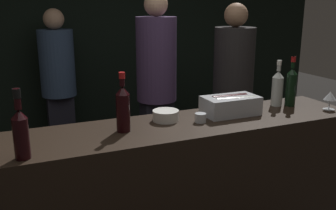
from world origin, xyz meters
The scene contains 13 objects.
wall_back_chalkboard centered at (0.00, 2.72, 1.40)m, with size 6.40×0.06×2.80m.
bar_counter centered at (0.00, 0.27, 0.49)m, with size 2.54×0.54×0.98m.
ice_bin_with_bottles centered at (0.46, 0.32, 1.04)m, with size 0.37×0.21×0.13m.
bowl_white centered at (0.01, 0.36, 1.01)m, with size 0.16×0.16×0.07m.
wine_glass centered at (1.15, 0.15, 1.07)m, with size 0.09×0.09×0.13m.
candle_votive centered at (0.20, 0.25, 1.01)m, with size 0.07×0.07×0.06m.
red_wine_bottle_tall centered at (-0.29, 0.27, 1.12)m, with size 0.08×0.08×0.34m.
white_wine_bottle centered at (0.89, 0.38, 1.11)m, with size 0.08×0.08×0.33m.
red_wine_bottle_black_foil centered at (-0.84, 0.08, 1.12)m, with size 0.07×0.07×0.34m.
red_wine_bottle_burgundy centered at (0.97, 0.34, 1.13)m, with size 0.07×0.07×0.35m.
person_in_hoodie centered at (0.37, 1.42, 1.00)m, with size 0.36×0.36×1.79m.
person_blond_tee centered at (-0.39, 2.32, 0.91)m, with size 0.36×0.36×1.64m.
person_grey_polo centered at (1.03, 1.17, 0.94)m, with size 0.37×0.37×1.70m.
Camera 1 is at (-0.86, -1.70, 1.68)m, focal length 40.00 mm.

